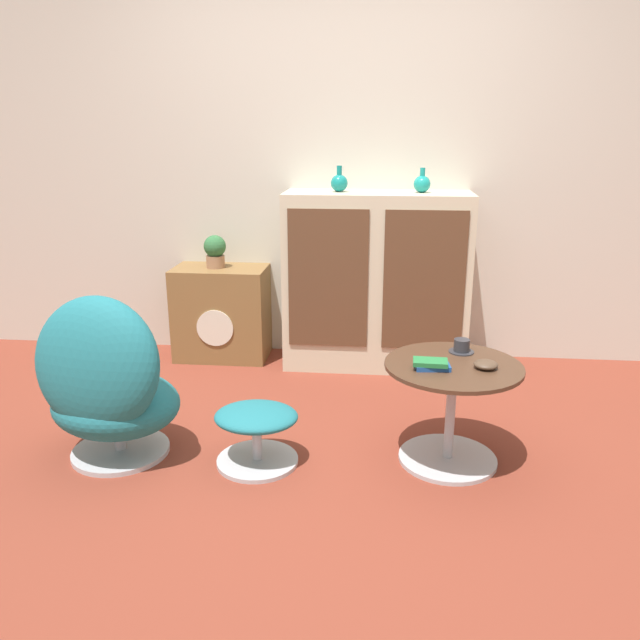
{
  "coord_description": "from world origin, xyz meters",
  "views": [
    {
      "loc": [
        0.28,
        -2.5,
        1.48
      ],
      "look_at": [
        -0.02,
        0.53,
        0.55
      ],
      "focal_mm": 35.0,
      "sensor_mm": 36.0,
      "label": 1
    }
  ],
  "objects_px": {
    "ottoman": "(256,426)",
    "potted_plant": "(215,251)",
    "vase_leftmost": "(339,183)",
    "vase_inner_left": "(422,184)",
    "teacup": "(462,347)",
    "sideboard": "(376,281)",
    "coffee_table": "(451,403)",
    "book_stack": "(431,364)",
    "egg_chair": "(107,386)",
    "bowl": "(486,364)",
    "tv_console": "(222,313)"
  },
  "relations": [
    {
      "from": "egg_chair",
      "to": "ottoman",
      "type": "bearing_deg",
      "value": 2.7
    },
    {
      "from": "ottoman",
      "to": "vase_leftmost",
      "type": "bearing_deg",
      "value": 78.51
    },
    {
      "from": "sideboard",
      "to": "vase_leftmost",
      "type": "height_order",
      "value": "vase_leftmost"
    },
    {
      "from": "vase_leftmost",
      "to": "bowl",
      "type": "xyz_separation_m",
      "value": [
        0.74,
        -1.28,
        -0.67
      ]
    },
    {
      "from": "teacup",
      "to": "ottoman",
      "type": "bearing_deg",
      "value": -163.83
    },
    {
      "from": "ottoman",
      "to": "book_stack",
      "type": "bearing_deg",
      "value": 3.07
    },
    {
      "from": "sideboard",
      "to": "coffee_table",
      "type": "height_order",
      "value": "sideboard"
    },
    {
      "from": "potted_plant",
      "to": "teacup",
      "type": "relative_size",
      "value": 1.81
    },
    {
      "from": "potted_plant",
      "to": "teacup",
      "type": "xyz_separation_m",
      "value": [
        1.46,
        -1.11,
        -0.22
      ]
    },
    {
      "from": "sideboard",
      "to": "book_stack",
      "type": "xyz_separation_m",
      "value": [
        0.26,
        -1.31,
        -0.06
      ]
    },
    {
      "from": "tv_console",
      "to": "egg_chair",
      "type": "bearing_deg",
      "value": -96.81
    },
    {
      "from": "teacup",
      "to": "book_stack",
      "type": "distance_m",
      "value": 0.28
    },
    {
      "from": "ottoman",
      "to": "book_stack",
      "type": "height_order",
      "value": "book_stack"
    },
    {
      "from": "egg_chair",
      "to": "coffee_table",
      "type": "xyz_separation_m",
      "value": [
        1.56,
        0.14,
        -0.08
      ]
    },
    {
      "from": "vase_leftmost",
      "to": "teacup",
      "type": "distance_m",
      "value": 1.43
    },
    {
      "from": "egg_chair",
      "to": "coffee_table",
      "type": "height_order",
      "value": "egg_chair"
    },
    {
      "from": "sideboard",
      "to": "egg_chair",
      "type": "xyz_separation_m",
      "value": [
        -1.19,
        -1.38,
        -0.19
      ]
    },
    {
      "from": "sideboard",
      "to": "bowl",
      "type": "relative_size",
      "value": 10.93
    },
    {
      "from": "egg_chair",
      "to": "teacup",
      "type": "bearing_deg",
      "value": 10.64
    },
    {
      "from": "ottoman",
      "to": "potted_plant",
      "type": "xyz_separation_m",
      "value": [
        -0.53,
        1.38,
        0.54
      ]
    },
    {
      "from": "bowl",
      "to": "potted_plant",
      "type": "bearing_deg",
      "value": 139.7
    },
    {
      "from": "potted_plant",
      "to": "teacup",
      "type": "distance_m",
      "value": 1.85
    },
    {
      "from": "tv_console",
      "to": "teacup",
      "type": "height_order",
      "value": "tv_console"
    },
    {
      "from": "ottoman",
      "to": "teacup",
      "type": "relative_size",
      "value": 3.26
    },
    {
      "from": "potted_plant",
      "to": "ottoman",
      "type": "bearing_deg",
      "value": -68.9
    },
    {
      "from": "vase_inner_left",
      "to": "teacup",
      "type": "xyz_separation_m",
      "value": [
        0.15,
        -1.08,
        -0.66
      ]
    },
    {
      "from": "vase_leftmost",
      "to": "potted_plant",
      "type": "relative_size",
      "value": 0.74
    },
    {
      "from": "sideboard",
      "to": "coffee_table",
      "type": "relative_size",
      "value": 1.87
    },
    {
      "from": "vase_leftmost",
      "to": "vase_inner_left",
      "type": "relative_size",
      "value": 1.07
    },
    {
      "from": "ottoman",
      "to": "teacup",
      "type": "distance_m",
      "value": 1.02
    },
    {
      "from": "ottoman",
      "to": "potted_plant",
      "type": "bearing_deg",
      "value": 111.1
    },
    {
      "from": "sideboard",
      "to": "ottoman",
      "type": "height_order",
      "value": "sideboard"
    },
    {
      "from": "ottoman",
      "to": "coffee_table",
      "type": "xyz_separation_m",
      "value": [
        0.88,
        0.11,
        0.11
      ]
    },
    {
      "from": "sideboard",
      "to": "coffee_table",
      "type": "distance_m",
      "value": 1.32
    },
    {
      "from": "teacup",
      "to": "bowl",
      "type": "height_order",
      "value": "teacup"
    },
    {
      "from": "potted_plant",
      "to": "tv_console",
      "type": "bearing_deg",
      "value": -1.77
    },
    {
      "from": "sideboard",
      "to": "vase_inner_left",
      "type": "xyz_separation_m",
      "value": [
        0.26,
        0.0,
        0.61
      ]
    },
    {
      "from": "coffee_table",
      "to": "tv_console",
      "type": "bearing_deg",
      "value": 137.49
    },
    {
      "from": "book_stack",
      "to": "bowl",
      "type": "distance_m",
      "value": 0.24
    },
    {
      "from": "vase_leftmost",
      "to": "book_stack",
      "type": "height_order",
      "value": "vase_leftmost"
    },
    {
      "from": "teacup",
      "to": "egg_chair",
      "type": "bearing_deg",
      "value": -169.36
    },
    {
      "from": "teacup",
      "to": "vase_inner_left",
      "type": "bearing_deg",
      "value": 98.13
    },
    {
      "from": "vase_inner_left",
      "to": "bowl",
      "type": "distance_m",
      "value": 1.46
    },
    {
      "from": "vase_leftmost",
      "to": "teacup",
      "type": "height_order",
      "value": "vase_leftmost"
    },
    {
      "from": "tv_console",
      "to": "bowl",
      "type": "height_order",
      "value": "tv_console"
    },
    {
      "from": "vase_leftmost",
      "to": "vase_inner_left",
      "type": "xyz_separation_m",
      "value": [
        0.5,
        0.0,
        -0.0
      ]
    },
    {
      "from": "coffee_table",
      "to": "vase_inner_left",
      "type": "relative_size",
      "value": 4.17
    },
    {
      "from": "vase_leftmost",
      "to": "potted_plant",
      "type": "height_order",
      "value": "vase_leftmost"
    },
    {
      "from": "sideboard",
      "to": "book_stack",
      "type": "height_order",
      "value": "sideboard"
    },
    {
      "from": "sideboard",
      "to": "vase_leftmost",
      "type": "relative_size",
      "value": 7.33
    }
  ]
}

